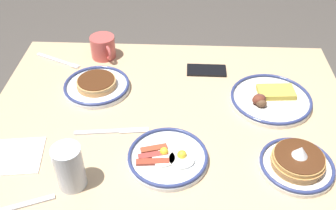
{
  "coord_description": "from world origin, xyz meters",
  "views": [
    {
      "loc": [
        -0.03,
        0.93,
        1.54
      ],
      "look_at": [
        0.01,
        -0.02,
        0.75
      ],
      "focal_mm": 41.55,
      "sensor_mm": 36.0,
      "label": 1
    }
  ],
  "objects_px": {
    "cell_phone": "(206,70)",
    "plate_center_pancakes": "(270,99)",
    "tea_spoon": "(3,210)",
    "fork_near": "(58,61)",
    "coffee_mug": "(103,47)",
    "butter_knife": "(112,131)",
    "drinking_glass": "(70,169)",
    "paper_napkin": "(16,156)",
    "plate_far_companion": "(297,163)",
    "plate_near_main": "(97,85)",
    "plate_far_side": "(169,157)"
  },
  "relations": [
    {
      "from": "plate_center_pancakes",
      "to": "cell_phone",
      "type": "height_order",
      "value": "plate_center_pancakes"
    },
    {
      "from": "fork_near",
      "to": "paper_napkin",
      "type": "bearing_deg",
      "value": 91.02
    },
    {
      "from": "fork_near",
      "to": "plate_far_companion",
      "type": "bearing_deg",
      "value": 147.76
    },
    {
      "from": "coffee_mug",
      "to": "butter_knife",
      "type": "distance_m",
      "value": 0.43
    },
    {
      "from": "plate_far_companion",
      "to": "paper_napkin",
      "type": "xyz_separation_m",
      "value": [
        0.79,
        -0.01,
        -0.02
      ]
    },
    {
      "from": "drinking_glass",
      "to": "butter_knife",
      "type": "xyz_separation_m",
      "value": [
        -0.07,
        -0.2,
        -0.06
      ]
    },
    {
      "from": "coffee_mug",
      "to": "tea_spoon",
      "type": "xyz_separation_m",
      "value": [
        0.13,
        0.72,
        -0.04
      ]
    },
    {
      "from": "plate_far_companion",
      "to": "paper_napkin",
      "type": "relative_size",
      "value": 1.37
    },
    {
      "from": "butter_knife",
      "to": "plate_center_pancakes",
      "type": "bearing_deg",
      "value": -161.58
    },
    {
      "from": "plate_center_pancakes",
      "to": "paper_napkin",
      "type": "height_order",
      "value": "plate_center_pancakes"
    },
    {
      "from": "plate_center_pancakes",
      "to": "cell_phone",
      "type": "relative_size",
      "value": 1.87
    },
    {
      "from": "plate_far_side",
      "to": "coffee_mug",
      "type": "distance_m",
      "value": 0.6
    },
    {
      "from": "drinking_glass",
      "to": "tea_spoon",
      "type": "relative_size",
      "value": 0.69
    },
    {
      "from": "paper_napkin",
      "to": "fork_near",
      "type": "bearing_deg",
      "value": -88.98
    },
    {
      "from": "cell_phone",
      "to": "plate_far_companion",
      "type": "bearing_deg",
      "value": 116.98
    },
    {
      "from": "fork_near",
      "to": "coffee_mug",
      "type": "bearing_deg",
      "value": -166.54
    },
    {
      "from": "paper_napkin",
      "to": "fork_near",
      "type": "relative_size",
      "value": 0.8
    },
    {
      "from": "plate_center_pancakes",
      "to": "plate_far_companion",
      "type": "distance_m",
      "value": 0.29
    },
    {
      "from": "plate_near_main",
      "to": "plate_center_pancakes",
      "type": "xyz_separation_m",
      "value": [
        -0.59,
        0.05,
        -0.0
      ]
    },
    {
      "from": "plate_far_side",
      "to": "coffee_mug",
      "type": "height_order",
      "value": "coffee_mug"
    },
    {
      "from": "drinking_glass",
      "to": "fork_near",
      "type": "xyz_separation_m",
      "value": [
        0.2,
        -0.58,
        -0.06
      ]
    },
    {
      "from": "plate_far_companion",
      "to": "plate_near_main",
      "type": "bearing_deg",
      "value": -28.64
    },
    {
      "from": "plate_far_companion",
      "to": "cell_phone",
      "type": "relative_size",
      "value": 1.42
    },
    {
      "from": "plate_far_side",
      "to": "fork_near",
      "type": "relative_size",
      "value": 1.21
    },
    {
      "from": "plate_far_companion",
      "to": "tea_spoon",
      "type": "bearing_deg",
      "value": 12.91
    },
    {
      "from": "plate_near_main",
      "to": "fork_near",
      "type": "relative_size",
      "value": 1.21
    },
    {
      "from": "tea_spoon",
      "to": "drinking_glass",
      "type": "bearing_deg",
      "value": -148.71
    },
    {
      "from": "paper_napkin",
      "to": "coffee_mug",
      "type": "bearing_deg",
      "value": -106.91
    },
    {
      "from": "plate_center_pancakes",
      "to": "plate_far_side",
      "type": "height_order",
      "value": "plate_center_pancakes"
    },
    {
      "from": "plate_center_pancakes",
      "to": "tea_spoon",
      "type": "bearing_deg",
      "value": 32.39
    },
    {
      "from": "plate_center_pancakes",
      "to": "paper_napkin",
      "type": "xyz_separation_m",
      "value": [
        0.76,
        0.28,
        -0.01
      ]
    },
    {
      "from": "drinking_glass",
      "to": "plate_near_main",
      "type": "bearing_deg",
      "value": -88.15
    },
    {
      "from": "plate_center_pancakes",
      "to": "butter_knife",
      "type": "height_order",
      "value": "plate_center_pancakes"
    },
    {
      "from": "plate_far_side",
      "to": "coffee_mug",
      "type": "bearing_deg",
      "value": -62.58
    },
    {
      "from": "butter_knife",
      "to": "tea_spoon",
      "type": "relative_size",
      "value": 1.21
    },
    {
      "from": "drinking_glass",
      "to": "cell_phone",
      "type": "distance_m",
      "value": 0.66
    },
    {
      "from": "plate_far_companion",
      "to": "drinking_glass",
      "type": "height_order",
      "value": "drinking_glass"
    },
    {
      "from": "plate_center_pancakes",
      "to": "plate_far_companion",
      "type": "bearing_deg",
      "value": 94.93
    },
    {
      "from": "butter_knife",
      "to": "tea_spoon",
      "type": "height_order",
      "value": "tea_spoon"
    },
    {
      "from": "cell_phone",
      "to": "plate_center_pancakes",
      "type": "bearing_deg",
      "value": 140.67
    },
    {
      "from": "plate_far_side",
      "to": "plate_far_companion",
      "type": "bearing_deg",
      "value": 177.6
    },
    {
      "from": "paper_napkin",
      "to": "fork_near",
      "type": "xyz_separation_m",
      "value": [
        0.01,
        -0.49,
        0.0
      ]
    },
    {
      "from": "cell_phone",
      "to": "fork_near",
      "type": "xyz_separation_m",
      "value": [
        0.57,
        -0.04,
        -0.0
      ]
    },
    {
      "from": "plate_center_pancakes",
      "to": "coffee_mug",
      "type": "xyz_separation_m",
      "value": [
        0.6,
        -0.25,
        0.03
      ]
    },
    {
      "from": "plate_far_companion",
      "to": "cell_phone",
      "type": "xyz_separation_m",
      "value": [
        0.23,
        -0.46,
        -0.02
      ]
    },
    {
      "from": "tea_spoon",
      "to": "fork_near",
      "type": "bearing_deg",
      "value": -86.53
    },
    {
      "from": "tea_spoon",
      "to": "cell_phone",
      "type": "bearing_deg",
      "value": -129.56
    },
    {
      "from": "coffee_mug",
      "to": "paper_napkin",
      "type": "distance_m",
      "value": 0.56
    },
    {
      "from": "drinking_glass",
      "to": "tea_spoon",
      "type": "distance_m",
      "value": 0.19
    },
    {
      "from": "coffee_mug",
      "to": "fork_near",
      "type": "relative_size",
      "value": 0.61
    }
  ]
}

